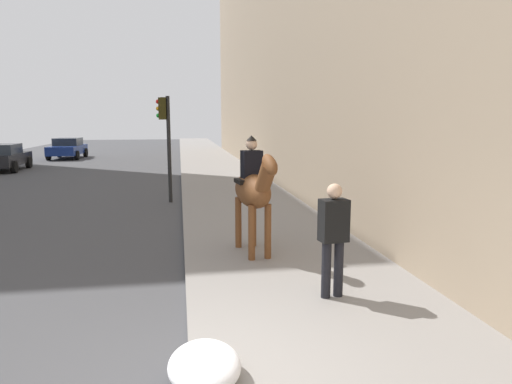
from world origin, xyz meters
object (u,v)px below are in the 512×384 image
(mounted_horse_near, at_px, (254,189))
(traffic_light_near_curb, at_px, (166,131))
(pedestrian_greeting, at_px, (333,233))
(car_near_lane, at_px, (3,157))
(car_mid_lane, at_px, (68,148))
(traffic_light_far_curb, at_px, (166,123))

(mounted_horse_near, distance_m, traffic_light_near_curb, 6.95)
(mounted_horse_near, xyz_separation_m, pedestrian_greeting, (-2.36, -0.79, -0.31))
(mounted_horse_near, relative_size, car_near_lane, 0.57)
(car_mid_lane, xyz_separation_m, traffic_light_far_curb, (-10.96, -7.13, 1.83))
(car_near_lane, xyz_separation_m, traffic_light_near_curb, (-10.92, -8.89, 1.60))
(pedestrian_greeting, relative_size, traffic_light_near_curb, 0.49)
(traffic_light_near_curb, xyz_separation_m, traffic_light_far_curb, (7.62, 0.20, 0.23))
(traffic_light_far_curb, bearing_deg, mounted_horse_near, -171.94)
(car_near_lane, height_order, traffic_light_near_curb, traffic_light_near_curb)
(mounted_horse_near, bearing_deg, traffic_light_near_curb, -173.31)
(car_near_lane, bearing_deg, pedestrian_greeting, -151.26)
(mounted_horse_near, relative_size, pedestrian_greeting, 1.36)
(mounted_horse_near, relative_size, traffic_light_near_curb, 0.66)
(car_mid_lane, distance_m, traffic_light_far_curb, 13.20)
(car_near_lane, relative_size, car_mid_lane, 0.98)
(pedestrian_greeting, xyz_separation_m, traffic_light_far_curb, (16.61, 2.81, 1.47))
(pedestrian_greeting, xyz_separation_m, traffic_light_near_curb, (9.00, 2.61, 1.25))
(pedestrian_greeting, height_order, traffic_light_near_curb, traffic_light_near_curb)
(mounted_horse_near, distance_m, pedestrian_greeting, 2.51)
(car_mid_lane, height_order, traffic_light_far_curb, traffic_light_far_curb)
(traffic_light_far_curb, bearing_deg, traffic_light_near_curb, -178.48)
(car_near_lane, bearing_deg, car_mid_lane, -12.77)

